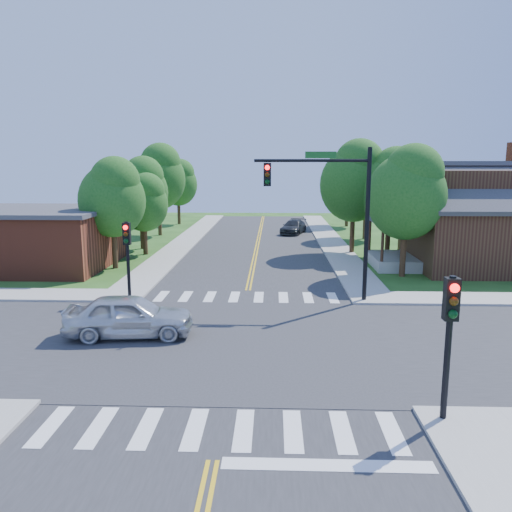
{
  "coord_description": "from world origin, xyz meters",
  "views": [
    {
      "loc": [
        1.3,
        -17.39,
        6.42
      ],
      "look_at": [
        0.48,
        5.58,
        2.2
      ],
      "focal_mm": 35.0,
      "sensor_mm": 36.0,
      "label": 1
    }
  ],
  "objects_px": {
    "signal_mast_ne": "(331,199)",
    "car_dgrey": "(293,227)",
    "car_silver": "(129,317)",
    "signal_pole_se": "(450,322)",
    "signal_pole_nw": "(127,246)",
    "house_ne": "(494,215)"
  },
  "relations": [
    {
      "from": "signal_mast_ne",
      "to": "car_dgrey",
      "type": "xyz_separation_m",
      "value": [
        -0.75,
        23.55,
        -4.22
      ]
    },
    {
      "from": "car_silver",
      "to": "signal_mast_ne",
      "type": "bearing_deg",
      "value": -62.58
    },
    {
      "from": "signal_pole_se",
      "to": "signal_pole_nw",
      "type": "relative_size",
      "value": 1.0
    },
    {
      "from": "signal_mast_ne",
      "to": "signal_pole_nw",
      "type": "bearing_deg",
      "value": -179.93
    },
    {
      "from": "signal_pole_se",
      "to": "car_dgrey",
      "type": "height_order",
      "value": "signal_pole_se"
    },
    {
      "from": "signal_pole_se",
      "to": "car_silver",
      "type": "xyz_separation_m",
      "value": [
        -9.69,
        6.02,
        -1.85
      ]
    },
    {
      "from": "signal_mast_ne",
      "to": "signal_pole_nw",
      "type": "relative_size",
      "value": 1.89
    },
    {
      "from": "signal_pole_se",
      "to": "car_silver",
      "type": "relative_size",
      "value": 0.78
    },
    {
      "from": "car_silver",
      "to": "car_dgrey",
      "type": "height_order",
      "value": "car_silver"
    },
    {
      "from": "signal_mast_ne",
      "to": "car_dgrey",
      "type": "distance_m",
      "value": 23.94
    },
    {
      "from": "house_ne",
      "to": "signal_mast_ne",
      "type": "bearing_deg",
      "value": -142.32
    },
    {
      "from": "car_silver",
      "to": "signal_pole_nw",
      "type": "bearing_deg",
      "value": 10.74
    },
    {
      "from": "signal_pole_se",
      "to": "signal_pole_nw",
      "type": "bearing_deg",
      "value": 135.0
    },
    {
      "from": "signal_mast_ne",
      "to": "signal_pole_se",
      "type": "bearing_deg",
      "value": -81.44
    },
    {
      "from": "signal_pole_nw",
      "to": "car_silver",
      "type": "distance_m",
      "value": 5.71
    },
    {
      "from": "signal_mast_ne",
      "to": "signal_pole_nw",
      "type": "distance_m",
      "value": 9.76
    },
    {
      "from": "signal_pole_nw",
      "to": "signal_mast_ne",
      "type": "bearing_deg",
      "value": 0.07
    },
    {
      "from": "signal_mast_ne",
      "to": "signal_pole_se",
      "type": "height_order",
      "value": "signal_mast_ne"
    },
    {
      "from": "signal_mast_ne",
      "to": "house_ne",
      "type": "relative_size",
      "value": 0.55
    },
    {
      "from": "house_ne",
      "to": "signal_pole_nw",
      "type": "bearing_deg",
      "value": -157.31
    },
    {
      "from": "house_ne",
      "to": "car_silver",
      "type": "bearing_deg",
      "value": -144.21
    },
    {
      "from": "car_silver",
      "to": "house_ne",
      "type": "bearing_deg",
      "value": -59.78
    }
  ]
}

